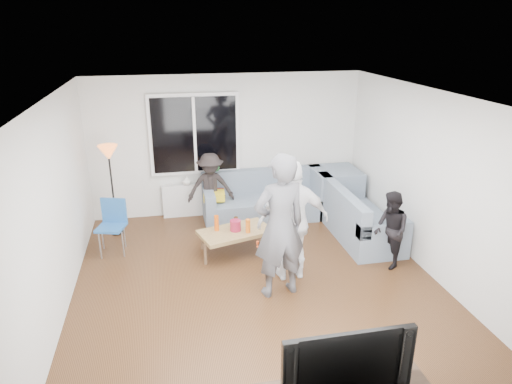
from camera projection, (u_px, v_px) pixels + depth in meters
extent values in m
cube|color=#56351C|center=(258.00, 285.00, 6.43)|extent=(5.00, 5.50, 0.04)
cube|color=white|center=(258.00, 95.00, 5.51)|extent=(5.00, 5.50, 0.04)
cube|color=silver|center=(227.00, 145.00, 8.51)|extent=(5.00, 0.04, 2.60)
cube|color=silver|center=(334.00, 328.00, 3.42)|extent=(5.00, 0.04, 2.60)
cube|color=silver|center=(52.00, 213.00, 5.49)|extent=(0.04, 5.50, 2.60)
cube|color=silver|center=(433.00, 184.00, 6.44)|extent=(0.04, 5.50, 2.60)
cube|color=white|center=(195.00, 134.00, 8.24)|extent=(1.62, 0.06, 1.47)
cube|color=black|center=(195.00, 135.00, 8.20)|extent=(1.50, 0.02, 1.35)
cube|color=white|center=(195.00, 135.00, 8.19)|extent=(0.05, 0.03, 1.35)
cube|color=silver|center=(198.00, 199.00, 8.63)|extent=(1.30, 0.12, 0.62)
imported|color=#29672D|center=(215.00, 174.00, 8.50)|extent=(0.22, 0.19, 0.36)
imported|color=white|center=(187.00, 181.00, 8.43)|extent=(0.18, 0.18, 0.17)
cube|color=slate|center=(335.00, 191.00, 8.73)|extent=(0.85, 0.85, 0.85)
cube|color=gold|center=(214.00, 196.00, 8.25)|extent=(0.41, 0.35, 0.14)
cube|color=maroon|center=(214.00, 194.00, 8.32)|extent=(0.40, 0.35, 0.13)
cube|color=#A58850|center=(236.00, 242.00, 7.20)|extent=(1.22, 0.88, 0.40)
cylinder|color=maroon|center=(235.00, 225.00, 7.10)|extent=(0.17, 0.17, 0.17)
imported|color=#4D4E53|center=(280.00, 227.00, 5.89)|extent=(0.79, 0.59, 1.96)
imported|color=white|center=(293.00, 221.00, 6.33)|extent=(1.02, 0.44, 1.73)
imported|color=black|center=(391.00, 230.00, 6.72)|extent=(0.46, 0.58, 1.16)
imported|color=black|center=(211.00, 188.00, 8.23)|extent=(0.85, 0.50, 1.29)
imported|color=black|center=(343.00, 357.00, 3.90)|extent=(1.14, 0.15, 0.66)
cylinder|color=#301C0A|center=(236.00, 222.00, 7.21)|extent=(0.07, 0.07, 0.18)
cylinder|color=orange|center=(248.00, 226.00, 7.03)|extent=(0.07, 0.07, 0.22)
cylinder|color=#DA510C|center=(217.00, 223.00, 7.09)|extent=(0.07, 0.07, 0.25)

